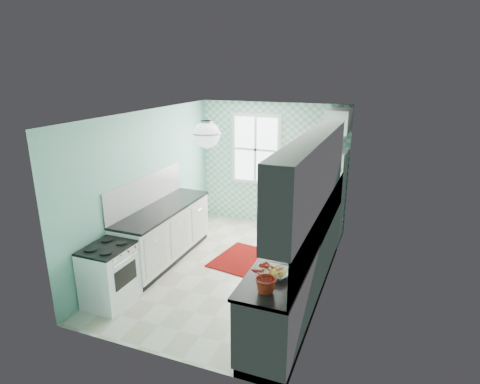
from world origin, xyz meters
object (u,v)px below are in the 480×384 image
at_px(ceiling_light, 207,135).
at_px(microwave, 326,142).
at_px(fruit_bowl, 276,274).
at_px(potted_plant, 268,275).
at_px(stove, 109,274).
at_px(fridge, 323,195).
at_px(sink, 312,218).

xyz_separation_m(ceiling_light, microwave, (1.11, 2.60, -0.47)).
bearing_deg(microwave, ceiling_light, 63.47).
bearing_deg(ceiling_light, microwave, 66.91).
xyz_separation_m(fruit_bowl, potted_plant, (0.00, -0.33, 0.15)).
xyz_separation_m(ceiling_light, stove, (-1.20, -0.69, -1.89)).
bearing_deg(potted_plant, fridge, 91.39).
distance_m(potted_plant, microwave, 3.80).
height_order(fruit_bowl, microwave, microwave).
bearing_deg(stove, fruit_bowl, 1.11).
relative_size(fridge, sink, 2.99).
bearing_deg(sink, ceiling_light, -139.33).
height_order(ceiling_light, potted_plant, ceiling_light).
bearing_deg(fridge, fruit_bowl, -85.73).
bearing_deg(microwave, sink, 90.25).
xyz_separation_m(stove, sink, (2.40, 1.84, 0.49)).
relative_size(fridge, microwave, 3.13).
distance_m(ceiling_light, fridge, 3.19).
relative_size(sink, potted_plant, 1.53).
distance_m(stove, sink, 3.07).
xyz_separation_m(fridge, microwave, (0.00, 0.00, 1.00)).
height_order(ceiling_light, fruit_bowl, ceiling_light).
distance_m(fridge, microwave, 1.00).
height_order(stove, microwave, microwave).
bearing_deg(sink, fridge, 90.49).
height_order(sink, potted_plant, sink).
xyz_separation_m(stove, fruit_bowl, (2.40, -0.11, 0.54)).
distance_m(fridge, stove, 4.04).
height_order(fridge, potted_plant, fridge).
relative_size(sink, fruit_bowl, 1.89).
height_order(fridge, fruit_bowl, fridge).
height_order(fridge, microwave, microwave).
bearing_deg(fridge, sink, -83.54).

